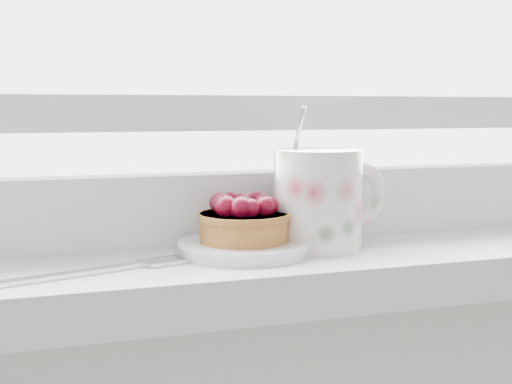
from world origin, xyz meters
name	(u,v)px	position (x,y,z in m)	size (l,w,h in m)	color
saucer	(244,248)	(-0.02, 1.89, 0.95)	(0.12, 0.12, 0.01)	white
raspberry_tart	(244,220)	(-0.02, 1.89, 0.97)	(0.09, 0.09, 0.05)	brown
floral_mug	(320,197)	(0.06, 1.90, 0.99)	(0.13, 0.10, 0.14)	silver
fork	(98,270)	(-0.15, 1.86, 0.94)	(0.22, 0.08, 0.00)	silver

